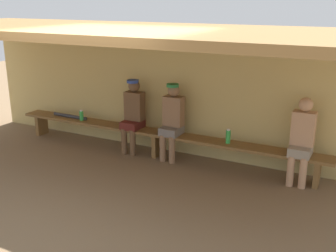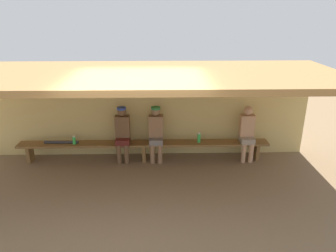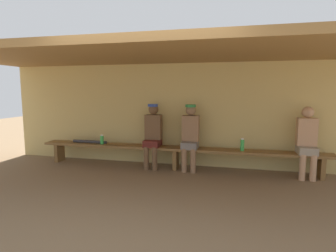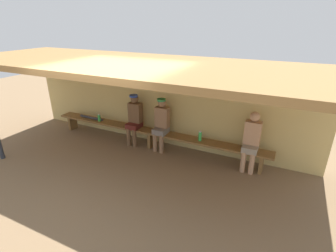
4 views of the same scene
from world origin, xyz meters
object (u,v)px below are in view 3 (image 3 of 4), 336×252
water_bottle_orange (242,145)px  water_bottle_blue (102,140)px  bench (176,151)px  player_with_sunglasses (307,139)px  player_in_white (153,133)px  player_in_red (190,134)px  baseball_bat (90,142)px

water_bottle_orange → water_bottle_blue: size_ratio=1.16×
bench → player_with_sunglasses: 2.50m
bench → water_bottle_orange: 1.34m
player_with_sunglasses → player_in_white: size_ratio=0.99×
bench → player_with_sunglasses: bearing=0.1°
player_in_red → baseball_bat: 2.28m
baseball_bat → bench: bearing=1.1°
player_in_red → baseball_bat: (-2.26, -0.00, -0.25)m
player_in_red → water_bottle_orange: size_ratio=5.58×
water_bottle_blue → player_in_red: bearing=1.4°
player_with_sunglasses → baseball_bat: bearing=-180.0°
water_bottle_blue → player_in_white: bearing=2.4°
player_with_sunglasses → water_bottle_blue: player_with_sunglasses is taller
water_bottle_blue → baseball_bat: 0.33m
player_in_white → baseball_bat: (-1.47, -0.00, -0.25)m
bench → baseball_bat: 1.97m
player_in_red → water_bottle_blue: (-1.94, -0.05, -0.19)m
player_in_red → water_bottle_blue: player_in_red is taller
player_with_sunglasses → player_in_red: size_ratio=0.99×
bench → player_with_sunglasses: size_ratio=4.49×
player_with_sunglasses → player_in_red: bearing=180.0°
player_in_red → player_in_white: bearing=180.0°
bench → water_bottle_orange: bearing=-0.4°
player_with_sunglasses → player_in_white: 2.97m
water_bottle_orange → baseball_bat: (-3.29, 0.01, -0.08)m
water_bottle_orange → baseball_bat: 3.29m
baseball_bat → water_bottle_blue: bearing=-6.6°
player_with_sunglasses → baseball_bat: (-4.44, -0.00, -0.24)m
baseball_bat → player_with_sunglasses: bearing=1.2°
bench → player_in_red: size_ratio=4.46×
water_bottle_orange → player_in_red: bearing=179.3°
player_in_red → water_bottle_blue: 1.95m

